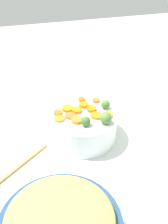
% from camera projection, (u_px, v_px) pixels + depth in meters
% --- Properties ---
extents(tabletop, '(2.40, 2.40, 0.02)m').
position_uv_depth(tabletop, '(81.00, 132.00, 1.05)').
color(tabletop, silver).
rests_on(tabletop, ground).
extents(serving_bowl_carrots, '(0.23, 0.23, 0.10)m').
position_uv_depth(serving_bowl_carrots, '(84.00, 126.00, 0.99)').
color(serving_bowl_carrots, white).
rests_on(serving_bowl_carrots, tabletop).
extents(stuffing_mound, '(0.24, 0.24, 0.03)m').
position_uv_depth(stuffing_mound, '(60.00, 218.00, 0.60)').
color(stuffing_mound, tan).
rests_on(stuffing_mound, metal_pot).
extents(carrot_slice_0, '(0.05, 0.05, 0.01)m').
position_uv_depth(carrot_slice_0, '(91.00, 109.00, 0.97)').
color(carrot_slice_0, orange).
rests_on(carrot_slice_0, serving_bowl_carrots).
extents(carrot_slice_1, '(0.03, 0.03, 0.01)m').
position_uv_depth(carrot_slice_1, '(82.00, 99.00, 1.03)').
color(carrot_slice_1, orange).
rests_on(carrot_slice_1, serving_bowl_carrots).
extents(carrot_slice_2, '(0.04, 0.04, 0.01)m').
position_uv_depth(carrot_slice_2, '(59.00, 119.00, 0.93)').
color(carrot_slice_2, orange).
rests_on(carrot_slice_2, serving_bowl_carrots).
extents(carrot_slice_3, '(0.05, 0.05, 0.01)m').
position_uv_depth(carrot_slice_3, '(107.00, 115.00, 0.95)').
color(carrot_slice_3, orange).
rests_on(carrot_slice_3, serving_bowl_carrots).
extents(carrot_slice_4, '(0.04, 0.04, 0.01)m').
position_uv_depth(carrot_slice_4, '(68.00, 109.00, 0.98)').
color(carrot_slice_4, orange).
rests_on(carrot_slice_4, serving_bowl_carrots).
extents(carrot_slice_5, '(0.04, 0.04, 0.01)m').
position_uv_depth(carrot_slice_5, '(71.00, 116.00, 0.95)').
color(carrot_slice_5, orange).
rests_on(carrot_slice_5, serving_bowl_carrots).
extents(carrot_slice_6, '(0.03, 0.03, 0.01)m').
position_uv_depth(carrot_slice_6, '(96.00, 100.00, 1.02)').
color(carrot_slice_6, orange).
rests_on(carrot_slice_6, serving_bowl_carrots).
extents(carrot_slice_7, '(0.04, 0.04, 0.01)m').
position_uv_depth(carrot_slice_7, '(77.00, 110.00, 0.97)').
color(carrot_slice_7, orange).
rests_on(carrot_slice_7, serving_bowl_carrots).
extents(carrot_slice_8, '(0.04, 0.04, 0.01)m').
position_uv_depth(carrot_slice_8, '(58.00, 113.00, 0.96)').
color(carrot_slice_8, orange).
rests_on(carrot_slice_8, serving_bowl_carrots).
extents(carrot_slice_9, '(0.04, 0.04, 0.01)m').
position_uv_depth(carrot_slice_9, '(84.00, 105.00, 1.00)').
color(carrot_slice_9, orange).
rests_on(carrot_slice_9, serving_bowl_carrots).
extents(carrot_slice_10, '(0.04, 0.04, 0.01)m').
position_uv_depth(carrot_slice_10, '(77.00, 120.00, 0.92)').
color(carrot_slice_10, orange).
rests_on(carrot_slice_10, serving_bowl_carrots).
extents(carrot_slice_11, '(0.05, 0.05, 0.01)m').
position_uv_depth(carrot_slice_11, '(96.00, 115.00, 0.95)').
color(carrot_slice_11, orange).
rests_on(carrot_slice_11, serving_bowl_carrots).
extents(brussels_sprout_0, '(0.03, 0.03, 0.03)m').
position_uv_depth(brussels_sprout_0, '(105.00, 104.00, 0.98)').
color(brussels_sprout_0, '#528235').
rests_on(brussels_sprout_0, serving_bowl_carrots).
extents(brussels_sprout_1, '(0.04, 0.04, 0.04)m').
position_uv_depth(brussels_sprout_1, '(106.00, 118.00, 0.91)').
color(brussels_sprout_1, '#5F8541').
rests_on(brussels_sprout_1, serving_bowl_carrots).
extents(brussels_sprout_2, '(0.03, 0.03, 0.03)m').
position_uv_depth(brussels_sprout_2, '(85.00, 121.00, 0.90)').
color(brussels_sprout_2, '#48712F').
rests_on(brussels_sprout_2, serving_bowl_carrots).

